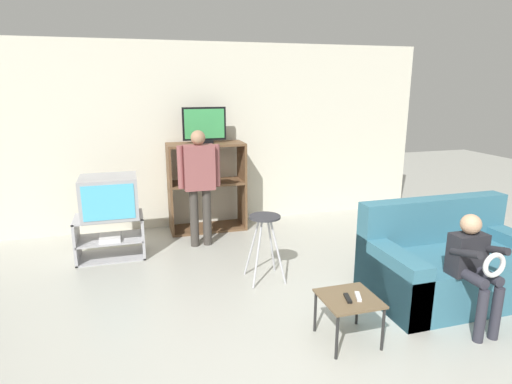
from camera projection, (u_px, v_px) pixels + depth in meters
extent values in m
cube|color=silver|center=(215.00, 136.00, 6.19)|extent=(6.40, 0.06, 2.60)
cube|color=#A8A8AD|center=(112.00, 256.00, 5.18)|extent=(0.79, 0.47, 0.02)
cube|color=#A8A8AD|center=(111.00, 239.00, 5.13)|extent=(0.75, 0.47, 0.02)
cube|color=#A8A8AD|center=(109.00, 217.00, 5.06)|extent=(0.79, 0.47, 0.02)
cube|color=#A8A8AD|center=(77.00, 240.00, 5.02)|extent=(0.03, 0.47, 0.51)
cube|color=#A8A8AD|center=(143.00, 234.00, 5.22)|extent=(0.03, 0.47, 0.51)
cube|color=silver|center=(110.00, 238.00, 5.06)|extent=(0.24, 0.28, 0.05)
cube|color=#9E9EA3|center=(109.00, 197.00, 4.99)|extent=(0.64, 0.53, 0.48)
cube|color=#4CB7E0|center=(109.00, 203.00, 4.74)|extent=(0.56, 0.01, 0.40)
cube|color=brown|center=(170.00, 189.00, 5.88)|extent=(0.03, 0.47, 1.24)
cube|color=brown|center=(242.00, 185.00, 6.16)|extent=(0.03, 0.47, 1.24)
cube|color=brown|center=(208.00, 228.00, 6.17)|extent=(1.00, 0.47, 0.03)
cube|color=brown|center=(207.00, 183.00, 6.01)|extent=(1.00, 0.47, 0.03)
cube|color=brown|center=(206.00, 144.00, 5.87)|extent=(1.00, 0.47, 0.03)
cube|color=#9E7A4C|center=(194.00, 176.00, 5.86)|extent=(0.18, 0.04, 0.22)
cube|color=black|center=(205.00, 142.00, 5.88)|extent=(0.21, 0.20, 0.04)
cube|color=black|center=(204.00, 124.00, 5.82)|extent=(0.60, 0.04, 0.45)
cube|color=#3FA559|center=(205.00, 124.00, 5.80)|extent=(0.55, 0.01, 0.40)
cylinder|color=#B7B7BC|center=(258.00, 254.00, 4.38)|extent=(0.16, 0.15, 0.70)
cylinder|color=#B7B7BC|center=(278.00, 251.00, 4.44)|extent=(0.16, 0.15, 0.70)
cylinder|color=#B7B7BC|center=(252.00, 246.00, 4.58)|extent=(0.16, 0.15, 0.70)
cylinder|color=#B7B7BC|center=(271.00, 244.00, 4.64)|extent=(0.16, 0.15, 0.70)
cylinder|color=#333338|center=(265.00, 217.00, 4.42)|extent=(0.33, 0.33, 0.02)
cube|color=brown|center=(349.00, 298.00, 3.40)|extent=(0.44, 0.44, 0.02)
cylinder|color=black|center=(337.00, 337.00, 3.21)|extent=(0.02, 0.02, 0.36)
cylinder|color=black|center=(383.00, 329.00, 3.32)|extent=(0.02, 0.02, 0.36)
cylinder|color=black|center=(315.00, 311.00, 3.58)|extent=(0.02, 0.02, 0.36)
cylinder|color=black|center=(357.00, 305.00, 3.69)|extent=(0.02, 0.02, 0.36)
cube|color=black|center=(348.00, 298.00, 3.37)|extent=(0.07, 0.15, 0.02)
cube|color=silver|center=(358.00, 296.00, 3.40)|extent=(0.08, 0.15, 0.02)
cube|color=teal|center=(453.00, 275.00, 4.17)|extent=(1.65, 0.93, 0.45)
cube|color=teal|center=(433.00, 219.00, 4.40)|extent=(1.65, 0.20, 0.45)
cube|color=teal|center=(390.00, 278.00, 3.96)|extent=(0.22, 0.93, 0.57)
cube|color=teal|center=(512.00, 261.00, 4.35)|extent=(0.22, 0.93, 0.57)
cylinder|color=#3D3833|center=(194.00, 218.00, 5.44)|extent=(0.11, 0.11, 0.75)
cylinder|color=#3D3833|center=(207.00, 217.00, 5.49)|extent=(0.11, 0.11, 0.75)
cube|color=#8C4C4C|center=(199.00, 167.00, 5.30)|extent=(0.38, 0.20, 0.56)
cylinder|color=#8C4C4C|center=(180.00, 167.00, 5.24)|extent=(0.08, 0.08, 0.53)
cylinder|color=#8C4C4C|center=(217.00, 165.00, 5.36)|extent=(0.08, 0.08, 0.53)
sphere|color=#A37A5B|center=(198.00, 138.00, 5.21)|extent=(0.18, 0.18, 0.18)
cylinder|color=#2D2D38|center=(481.00, 316.00, 3.42)|extent=(0.08, 0.08, 0.45)
cylinder|color=#2D2D38|center=(496.00, 313.00, 3.47)|extent=(0.08, 0.08, 0.45)
cylinder|color=#2D2D38|center=(471.00, 277.00, 3.50)|extent=(0.09, 0.30, 0.09)
cylinder|color=#2D2D38|center=(486.00, 275.00, 3.54)|extent=(0.09, 0.30, 0.09)
cube|color=#232328|center=(467.00, 254.00, 3.62)|extent=(0.30, 0.17, 0.36)
cylinder|color=#232328|center=(466.00, 253.00, 3.45)|extent=(0.06, 0.31, 0.14)
cylinder|color=#232328|center=(493.00, 250.00, 3.52)|extent=(0.06, 0.31, 0.14)
sphere|color=tan|center=(471.00, 224.00, 3.56)|extent=(0.17, 0.17, 0.17)
torus|color=silver|center=(494.00, 265.00, 3.35)|extent=(0.21, 0.04, 0.21)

